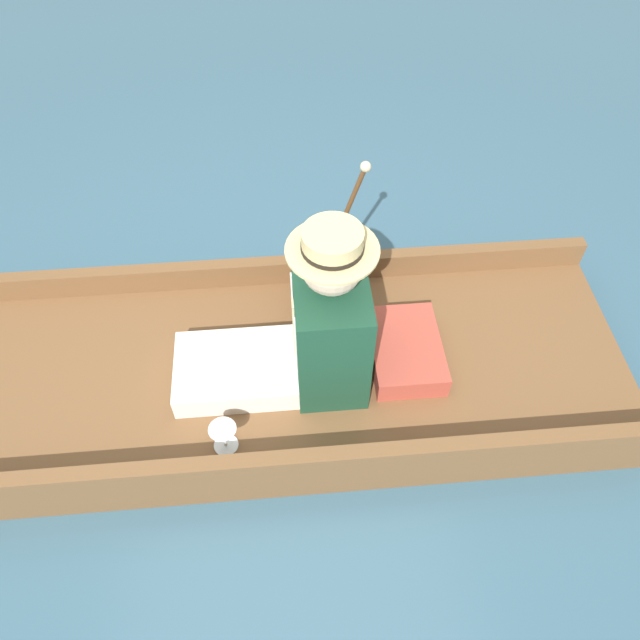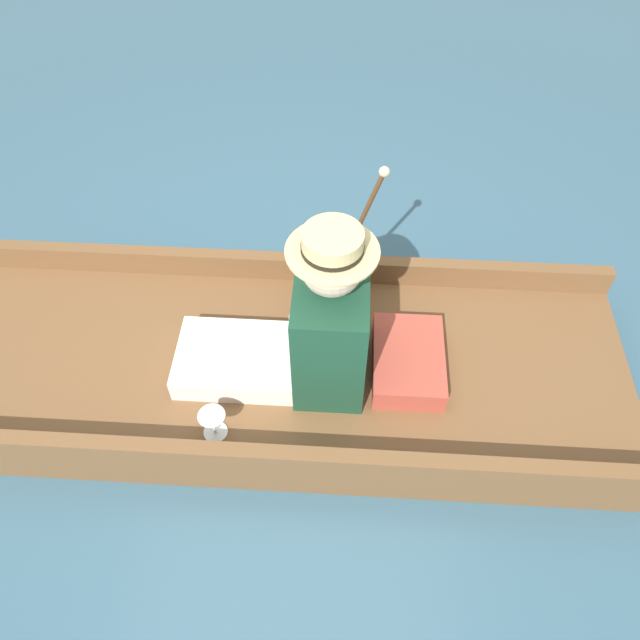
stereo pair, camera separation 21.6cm
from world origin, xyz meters
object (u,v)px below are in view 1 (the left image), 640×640
(wine_glass, at_px, (223,433))
(walking_cane, at_px, (344,219))
(seated_person, at_px, (310,330))
(teddy_bear, at_px, (311,271))

(wine_glass, bearing_deg, walking_cane, -34.02)
(seated_person, xyz_separation_m, teddy_bear, (0.39, -0.04, -0.08))
(teddy_bear, height_order, wine_glass, teddy_bear)
(teddy_bear, height_order, walking_cane, walking_cane)
(seated_person, xyz_separation_m, wine_glass, (-0.31, 0.35, -0.19))
(wine_glass, bearing_deg, seated_person, -48.36)
(seated_person, height_order, teddy_bear, seated_person)
(wine_glass, bearing_deg, teddy_bear, -28.78)
(teddy_bear, distance_m, wine_glass, 0.80)
(walking_cane, bearing_deg, teddy_bear, 120.15)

